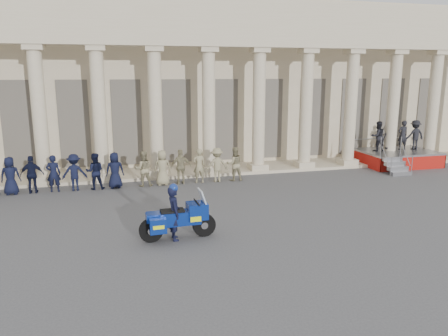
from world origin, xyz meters
TOP-DOWN VIEW (x-y plane):
  - ground at (0.00, 0.00)m, footprint 90.00×90.00m
  - building at (-0.00, 14.74)m, footprint 40.00×12.50m
  - officer_rank at (-6.13, 6.55)m, footprint 17.45×0.62m
  - reviewing_stand at (12.04, 7.78)m, footprint 4.03×3.92m
  - motorcycle at (-1.52, -0.30)m, footprint 2.42×1.00m
  - rider at (-1.65, -0.31)m, footprint 0.44×0.64m

SIDE VIEW (x-z plane):
  - ground at x=0.00m, z-range 0.00..0.00m
  - motorcycle at x=-1.52m, z-range -0.10..1.44m
  - officer_rank at x=-6.13m, z-range 0.00..1.63m
  - rider at x=-1.65m, z-range -0.01..1.79m
  - reviewing_stand at x=12.04m, z-range 0.05..2.52m
  - building at x=0.00m, z-range 0.02..9.02m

